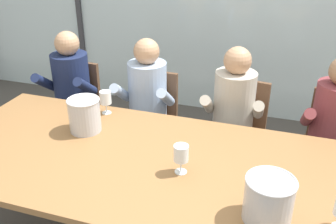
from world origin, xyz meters
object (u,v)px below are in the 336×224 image
Objects in this scene: person_pale_blue_shirt at (145,102)px; wine_glass_center_pour at (181,154)px; chair_right_of_center at (334,141)px; ice_bucket_primary at (269,199)px; person_beige_jumper at (232,115)px; chair_near_curtain at (75,102)px; person_maroon_top at (334,129)px; ice_bucket_secondary at (85,115)px; dining_table at (150,167)px; wine_glass_near_bucket at (106,98)px; chair_center at (238,125)px; person_navy_polo at (68,91)px; chair_left_of_center at (150,115)px.

person_pale_blue_shirt is 6.99× the size of wine_glass_center_pour.
chair_right_of_center is 1.41m from ice_bucket_primary.
person_beige_jumper is at bearing 81.16° from wine_glass_center_pour.
ice_bucket_primary reaches higher than chair_near_curtain.
person_beige_jumper is at bearing 0.11° from chair_near_curtain.
person_maroon_top reaches higher than wine_glass_center_pour.
ice_bucket_secondary reaches higher than ice_bucket_primary.
dining_table is at bearing -132.94° from chair_right_of_center.
person_pale_blue_shirt is 1.45m from person_maroon_top.
wine_glass_near_bucket reaches higher than chair_right_of_center.
wine_glass_near_bucket is (-1.61, -0.38, 0.18)m from person_maroon_top.
chair_right_of_center reaches higher than dining_table.
person_beige_jumper is 1.13m from ice_bucket_secondary.
person_maroon_top is (0.70, -0.16, 0.17)m from chair_center.
ice_bucket_primary is 1.37× the size of wine_glass_center_pour.
person_pale_blue_shirt is 0.71m from ice_bucket_secondary.
person_pale_blue_shirt reaches higher than wine_glass_center_pour.
chair_right_of_center is at bearing 1.65° from person_pale_blue_shirt.
person_navy_polo and person_beige_jumper have the same top height.
chair_center is 1.00× the size of chair_right_of_center.
chair_right_of_center is 0.74× the size of person_navy_polo.
person_maroon_top is at bearing 46.66° from wine_glass_center_pour.
ice_bucket_primary is at bearing -21.82° from ice_bucket_secondary.
dining_table is 15.50× the size of wine_glass_center_pour.
person_maroon_top is 1.23m from ice_bucket_primary.
person_pale_blue_shirt is at bearing 121.97° from wine_glass_center_pour.
chair_near_curtain is 0.74× the size of person_beige_jumper.
chair_near_curtain is at bearing -170.75° from chair_center.
chair_near_curtain is 2.22m from person_maroon_top.
person_beige_jumper reaches higher than ice_bucket_secondary.
chair_center is 3.88× the size of ice_bucket_secondary.
chair_center is 0.79m from person_pale_blue_shirt.
chair_left_of_center is at bearing 4.00° from chair_near_curtain.
person_navy_polo is at bearing -69.46° from chair_near_curtain.
chair_near_curtain and chair_right_of_center have the same top height.
chair_near_curtain is at bearing 138.32° from dining_table.
chair_near_curtain is at bearing 176.25° from person_maroon_top.
dining_table is 2.22× the size of person_pale_blue_shirt.
chair_near_curtain is at bearing 141.40° from wine_glass_center_pour.
ice_bucket_secondary is at bearing 160.51° from wine_glass_center_pour.
ice_bucket_secondary is (-0.92, -0.82, 0.35)m from chair_center.
person_navy_polo is 0.71m from wine_glass_near_bucket.
wine_glass_center_pour is (0.21, -0.06, 0.18)m from dining_table.
person_beige_jumper is 6.99× the size of wine_glass_near_bucket.
chair_left_of_center is (-0.37, 0.98, -0.18)m from dining_table.
ice_bucket_primary is (1.83, -1.30, 0.35)m from chair_near_curtain.
person_maroon_top is (1.45, -0.00, 0.00)m from person_pale_blue_shirt.
person_pale_blue_shirt is (0.72, -0.00, 0.00)m from person_navy_polo.
person_maroon_top is at bearing -1.71° from chair_left_of_center.
chair_left_of_center is 1.25m from wine_glass_center_pour.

